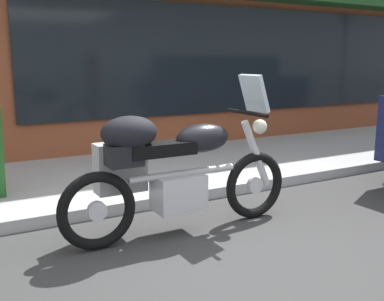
% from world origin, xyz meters
% --- Properties ---
extents(ground_plane, '(80.00, 80.00, 0.00)m').
position_xyz_m(ground_plane, '(0.00, 0.00, 0.00)').
color(ground_plane, '#393939').
extents(touring_motorcycle, '(2.25, 0.67, 1.41)m').
position_xyz_m(touring_motorcycle, '(-0.40, 0.48, 0.61)').
color(touring_motorcycle, black).
rests_on(touring_motorcycle, ground_plane).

